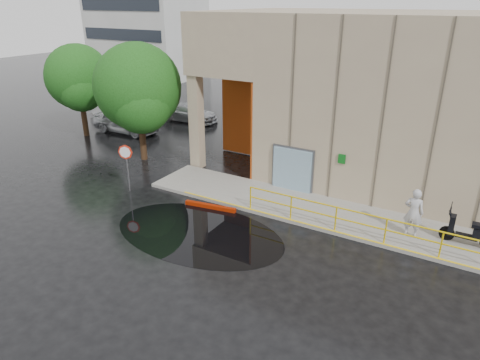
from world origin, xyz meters
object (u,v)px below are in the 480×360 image
(red_curb, at_px, (210,206))
(car_c, at_px, (189,113))
(person, at_px, (414,212))
(car_b, at_px, (112,109))
(scooter, at_px, (471,224))
(stop_sign, at_px, (126,157))
(tree_far, at_px, (79,80))
(car_a, at_px, (125,121))
(tree_near, at_px, (139,91))

(red_curb, distance_m, car_c, 14.87)
(person, distance_m, car_c, 20.12)
(car_b, xyz_separation_m, car_c, (5.50, 2.37, -0.12))
(scooter, relative_size, stop_sign, 0.83)
(stop_sign, height_order, car_c, stop_sign)
(red_curb, height_order, tree_far, tree_far)
(stop_sign, height_order, tree_far, tree_far)
(stop_sign, xyz_separation_m, car_c, (-5.19, 11.76, -1.06))
(scooter, xyz_separation_m, car_a, (-21.65, 4.72, -0.19))
(car_b, height_order, tree_far, tree_far)
(red_curb, bearing_deg, stop_sign, -174.50)
(car_b, bearing_deg, car_c, -50.74)
(stop_sign, bearing_deg, car_a, 136.86)
(scooter, xyz_separation_m, car_b, (-25.14, 6.89, -0.23))
(tree_near, bearing_deg, person, -5.57)
(car_a, xyz_separation_m, car_c, (2.01, 4.54, -0.15))
(car_c, relative_size, tree_near, 0.70)
(red_curb, relative_size, tree_far, 0.40)
(tree_near, bearing_deg, stop_sign, -57.80)
(car_c, height_order, tree_far, tree_far)
(car_a, relative_size, car_b, 1.01)
(person, relative_size, tree_far, 0.32)
(scooter, height_order, car_a, scooter)
(person, distance_m, car_b, 24.29)
(scooter, distance_m, red_curb, 10.29)
(tree_far, bearing_deg, car_c, 60.85)
(red_curb, bearing_deg, car_c, 130.26)
(car_b, relative_size, tree_far, 0.79)
(car_b, xyz_separation_m, tree_near, (8.41, -5.76, 3.20))
(scooter, relative_size, tree_far, 0.32)
(car_c, distance_m, tree_far, 8.12)
(stop_sign, distance_m, tree_near, 4.84)
(scooter, xyz_separation_m, car_c, (-19.63, 9.26, -0.34))
(stop_sign, relative_size, car_c, 0.51)
(red_curb, distance_m, car_b, 17.57)
(tree_near, relative_size, tree_far, 1.09)
(person, height_order, tree_near, tree_near)
(stop_sign, relative_size, car_b, 0.49)
(red_curb, relative_size, car_b, 0.51)
(car_c, bearing_deg, tree_far, 146.31)
(scooter, xyz_separation_m, tree_near, (-16.73, 1.12, 2.97))
(person, bearing_deg, car_b, -18.01)
(stop_sign, relative_size, red_curb, 0.97)
(car_c, bearing_deg, red_curb, -144.28)
(person, bearing_deg, red_curb, 11.51)
(car_a, bearing_deg, tree_far, 138.65)
(tree_near, xyz_separation_m, tree_far, (-6.57, 1.58, -0.23))
(person, distance_m, stop_sign, 12.70)
(scooter, xyz_separation_m, red_curb, (-10.03, -2.08, -0.91))
(car_a, height_order, tree_near, tree_near)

